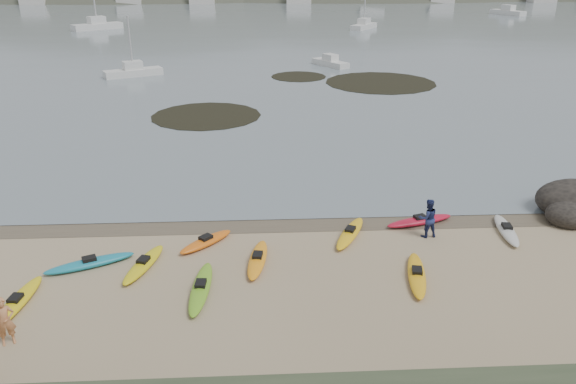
{
  "coord_description": "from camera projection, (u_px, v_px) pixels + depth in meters",
  "views": [
    {
      "loc": [
        -1.31,
        -25.15,
        12.0
      ],
      "look_at": [
        0.0,
        0.0,
        1.5
      ],
      "focal_mm": 35.0,
      "sensor_mm": 36.0,
      "label": 1
    }
  ],
  "objects": [
    {
      "name": "kelp_mats",
      "position": [
        319.0,
        91.0,
        54.87
      ],
      "size": [
        27.28,
        23.61,
        0.04
      ],
      "color": "black",
      "rests_on": "water"
    },
    {
      "name": "moored_boats",
      "position": [
        309.0,
        26.0,
        102.35
      ],
      "size": [
        93.75,
        75.45,
        1.25
      ],
      "color": "silver",
      "rests_on": "ground"
    },
    {
      "name": "ground",
      "position": [
        288.0,
        220.0,
        27.86
      ],
      "size": [
        600.0,
        600.0,
        0.0
      ],
      "primitive_type": "plane",
      "color": "tan",
      "rests_on": "ground"
    },
    {
      "name": "person_west",
      "position": [
        5.0,
        321.0,
        18.59
      ],
      "size": [
        0.76,
        0.66,
        1.77
      ],
      "primitive_type": "imported",
      "rotation": [
        0.0,
        0.0,
        0.44
      ],
      "color": "tan",
      "rests_on": "ground"
    },
    {
      "name": "kayaks",
      "position": [
        267.0,
        257.0,
        24.07
      ],
      "size": [
        21.83,
        9.01,
        0.34
      ],
      "color": "yellow",
      "rests_on": "ground"
    },
    {
      "name": "far_hills",
      "position": [
        364.0,
        37.0,
        214.66
      ],
      "size": [
        550.0,
        135.0,
        80.0
      ],
      "color": "#384235",
      "rests_on": "ground"
    },
    {
      "name": "wet_sand",
      "position": [
        288.0,
        222.0,
        27.58
      ],
      "size": [
        60.0,
        60.0,
        0.0
      ],
      "primitive_type": "plane",
      "color": "brown",
      "rests_on": "ground"
    },
    {
      "name": "person_east",
      "position": [
        428.0,
        218.0,
        25.87
      ],
      "size": [
        0.99,
        0.82,
        1.87
      ],
      "primitive_type": "imported",
      "rotation": [
        0.0,
        0.0,
        3.27
      ],
      "color": "navy",
      "rests_on": "ground"
    }
  ]
}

